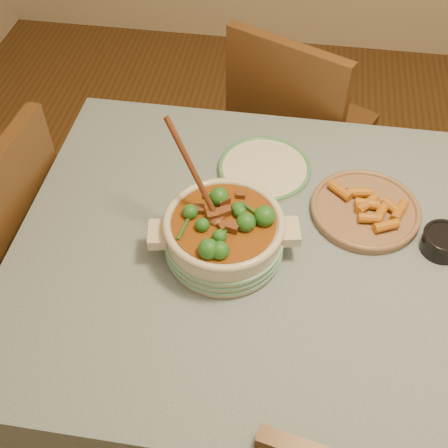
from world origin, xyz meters
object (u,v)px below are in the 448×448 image
chair_far (295,127)px  chair_left (2,247)px  stew_casserole (224,232)px  fried_plate (366,208)px  dining_table (335,277)px  white_plate (265,169)px  condiment_bowl (443,241)px

chair_far → chair_left: chair_far is taller
stew_casserole → chair_left: size_ratio=0.40×
fried_plate → chair_far: 0.69m
dining_table → fried_plate: (0.06, 0.16, 0.11)m
white_plate → chair_left: (-0.78, -0.22, -0.24)m
dining_table → white_plate: size_ratio=5.63×
white_plate → chair_left: chair_left is taller
condiment_bowl → fried_plate: condiment_bowl is taller
dining_table → fried_plate: fried_plate is taller
dining_table → chair_far: chair_far is taller
condiment_bowl → chair_far: (-0.40, 0.70, -0.25)m
chair_left → chair_far: bearing=134.5°
dining_table → chair_far: bearing=101.0°
white_plate → fried_plate: bearing=-22.8°
white_plate → condiment_bowl: condiment_bowl is taller
white_plate → chair_left: 0.84m
white_plate → condiment_bowl: 0.52m
white_plate → fried_plate: 0.31m
condiment_bowl → chair_left: size_ratio=0.15×
stew_casserole → white_plate: bearing=77.0°
condiment_bowl → chair_left: 1.28m
condiment_bowl → chair_far: size_ratio=0.15×
dining_table → stew_casserole: stew_casserole is taller
stew_casserole → fried_plate: (0.36, 0.19, -0.05)m
dining_table → white_plate: (-0.22, 0.28, 0.10)m
condiment_bowl → fried_plate: 0.21m
stew_casserole → fried_plate: stew_casserole is taller
stew_casserole → condiment_bowl: bearing=9.6°
dining_table → chair_left: chair_left is taller
white_plate → fried_plate: fried_plate is taller
stew_casserole → fried_plate: 0.41m
white_plate → fried_plate: size_ratio=0.82×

